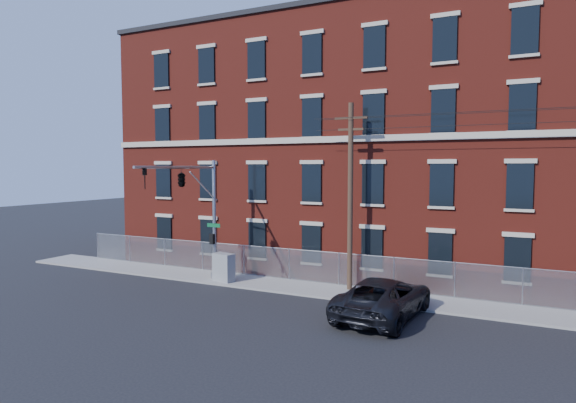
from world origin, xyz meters
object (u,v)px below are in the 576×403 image
(utility_cabinet, at_px, (224,267))
(pickup_truck, at_px, (384,297))
(utility_pole_near, at_px, (350,193))
(traffic_signal_mast, at_px, (190,192))

(utility_cabinet, bearing_deg, pickup_truck, 0.60)
(utility_pole_near, bearing_deg, utility_cabinet, -168.97)
(utility_pole_near, distance_m, utility_cabinet, 8.54)
(utility_pole_near, height_order, pickup_truck, utility_pole_near)
(utility_cabinet, bearing_deg, utility_pole_near, 24.42)
(utility_pole_near, distance_m, pickup_truck, 6.44)
(traffic_signal_mast, xyz_separation_m, pickup_truck, (10.86, -0.26, -4.50))
(traffic_signal_mast, height_order, utility_pole_near, utility_pole_near)
(utility_pole_near, xyz_separation_m, pickup_truck, (2.86, -3.68, -4.45))
(utility_pole_near, relative_size, utility_cabinet, 6.20)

